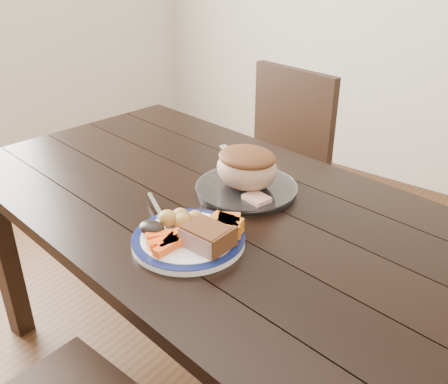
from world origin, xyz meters
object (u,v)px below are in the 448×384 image
Objects in this scene: dining_table at (207,224)px; pork_slice at (206,237)px; chair_far at (274,165)px; serving_platter at (246,190)px; carving_knife at (258,165)px; roast_joint at (247,169)px; dinner_plate at (189,240)px; fork at (158,210)px.

pork_slice is (0.18, -0.22, 0.14)m from dining_table.
dining_table is at bearing 115.48° from chair_far.
carving_knife is at bearing 113.37° from serving_platter.
carving_knife is (-0.00, 0.27, 0.10)m from dining_table.
carving_knife is at bearing 124.23° from chair_far.
roast_joint is 0.60× the size of carving_knife.
dinner_plate is at bearing -57.24° from carving_knife.
roast_joint reaches higher than dining_table.
pork_slice is 0.34× the size of carving_knife.
pork_slice is at bearing -4.76° from dinner_plate.
pork_slice is 0.57× the size of roast_joint.
serving_platter is at bearing -47.77° from carving_knife.
dining_table is 0.26m from dinner_plate.
dinner_plate is 0.92× the size of carving_knife.
dinner_plate is at bearing -81.74° from roast_joint.
serving_platter is 0.96× the size of carving_knife.
chair_far reaches higher than dining_table.
roast_joint reaches higher than pork_slice.
chair_far reaches higher than roast_joint.
fork is (-0.21, 0.05, -0.02)m from pork_slice.
fork is (-0.15, 0.05, 0.01)m from dinner_plate.
dinner_plate is 2.69× the size of pork_slice.
fork is at bearing -100.64° from dining_table.
roast_joint reaches higher than serving_platter.
pork_slice is at bearing 121.47° from chair_far.
pork_slice is at bearing -50.62° from carving_knife.
dining_table is 16.09× the size of pork_slice.
dinner_plate is 1.53× the size of roast_joint.
serving_platter is 2.80× the size of pork_slice.
carving_knife is (-0.18, 0.49, -0.04)m from pork_slice.
roast_joint is at bearing 0.00° from serving_platter.
pork_slice reaches higher than dining_table.
carving_knife is at bearing 103.91° from dinner_plate.
chair_far reaches higher than fork.
carving_knife is (-0.07, 0.17, -0.07)m from roast_joint.
chair_far is 0.57m from carving_knife.
dining_table is 9.15× the size of roast_joint.
carving_knife is (0.23, -0.47, 0.23)m from chair_far.
serving_platter is at bearing 98.26° from dinner_plate.
roast_joint is (-0.05, 0.31, 0.07)m from dinner_plate.
roast_joint is (-0.11, 0.32, 0.03)m from pork_slice.
serving_platter reaches higher than carving_knife.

